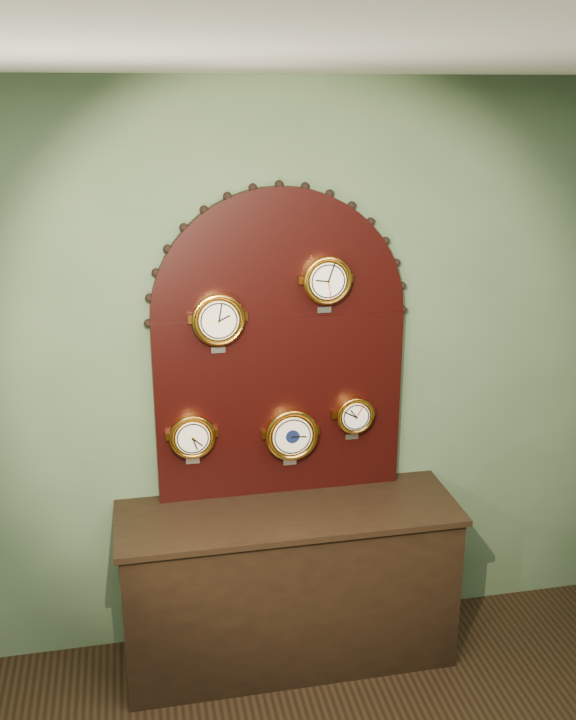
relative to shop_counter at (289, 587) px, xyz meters
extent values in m
plane|color=#40563B|center=(0.00, 0.27, 1.00)|extent=(4.00, 0.00, 4.00)
cube|color=black|center=(0.00, 0.00, 0.00)|extent=(1.60, 0.50, 0.80)
cube|color=black|center=(0.00, 0.22, 0.88)|extent=(1.20, 0.06, 0.90)
cylinder|color=black|center=(0.00, 0.22, 1.33)|extent=(1.20, 0.06, 1.20)
cylinder|color=gold|center=(-0.30, 0.16, 1.35)|extent=(0.23, 0.08, 0.23)
torus|color=gold|center=(-0.30, 0.13, 1.35)|extent=(0.24, 0.02, 0.24)
cylinder|color=beige|center=(-0.30, 0.12, 1.35)|extent=(0.18, 0.01, 0.18)
cube|color=silver|center=(-0.30, 0.19, 1.19)|extent=(0.07, 0.01, 0.03)
cylinder|color=gold|center=(0.21, 0.16, 1.51)|extent=(0.21, 0.08, 0.21)
torus|color=gold|center=(0.21, 0.13, 1.51)|extent=(0.23, 0.02, 0.23)
cylinder|color=silver|center=(0.21, 0.12, 1.51)|extent=(0.17, 0.01, 0.17)
cube|color=silver|center=(0.21, 0.19, 1.36)|extent=(0.07, 0.01, 0.03)
cylinder|color=gold|center=(-0.43, 0.16, 0.79)|extent=(0.20, 0.08, 0.20)
torus|color=gold|center=(-0.43, 0.13, 0.79)|extent=(0.22, 0.02, 0.22)
cylinder|color=beige|center=(-0.43, 0.12, 0.79)|extent=(0.16, 0.01, 0.16)
cube|color=silver|center=(-0.43, 0.19, 0.64)|extent=(0.06, 0.01, 0.03)
cylinder|color=gold|center=(0.04, 0.16, 0.76)|extent=(0.24, 0.08, 0.24)
torus|color=gold|center=(0.04, 0.13, 0.76)|extent=(0.26, 0.02, 0.26)
cylinder|color=beige|center=(0.04, 0.12, 0.76)|extent=(0.19, 0.01, 0.19)
cube|color=silver|center=(0.04, 0.19, 0.59)|extent=(0.07, 0.01, 0.03)
cylinder|color=#0C1434|center=(0.04, 0.12, 0.76)|extent=(0.07, 0.00, 0.07)
cylinder|color=gold|center=(0.36, 0.16, 0.83)|extent=(0.17, 0.08, 0.17)
torus|color=gold|center=(0.36, 0.13, 0.83)|extent=(0.19, 0.02, 0.19)
cylinder|color=silver|center=(0.36, 0.12, 0.83)|extent=(0.14, 0.01, 0.14)
cube|color=silver|center=(0.36, 0.19, 0.70)|extent=(0.07, 0.01, 0.03)
camera|label=1|loc=(-0.68, -3.33, 2.32)|focal=40.05mm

